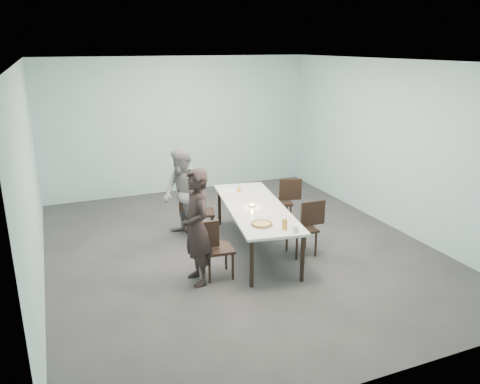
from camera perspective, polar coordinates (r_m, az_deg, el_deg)
name	(u,v)px	position (r m, az deg, el deg)	size (l,w,h in m)	color
ground	(238,248)	(7.85, -0.25, -6.79)	(7.00, 7.00, 0.00)	#333335
room_shell	(238,127)	(7.25, -0.27, 7.95)	(6.02, 7.02, 3.01)	#A9D2D4
table	(255,209)	(7.55, 1.89, -2.12)	(1.31, 2.71, 0.75)	white
chair_near_left	(212,245)	(6.72, -3.38, -6.47)	(0.63, 0.45, 0.87)	black
chair_far_left	(198,209)	(8.17, -5.20, -2.06)	(0.65, 0.52, 0.87)	black
chair_near_right	(306,224)	(7.54, 8.09, -3.87)	(0.62, 0.43, 0.87)	black
chair_far_right	(284,198)	(8.73, 5.42, -0.76)	(0.65, 0.52, 0.87)	black
diner_near	(197,227)	(6.48, -5.32, -4.31)	(0.61, 0.40, 1.66)	black
diner_far	(182,194)	(8.04, -7.04, -0.30)	(0.77, 0.60, 1.58)	gray
pizza	(262,224)	(6.74, 2.65, -3.92)	(0.34, 0.34, 0.04)	white
side_plate	(267,215)	(7.12, 3.25, -2.84)	(0.18, 0.18, 0.01)	white
beer_glass	(285,224)	(6.60, 5.46, -3.94)	(0.08, 0.08, 0.15)	gold
water_tumbler	(295,229)	(6.54, 6.78, -4.50)	(0.08, 0.08, 0.09)	silver
tealight	(252,206)	(7.48, 1.46, -1.70)	(0.06, 0.06, 0.05)	silver
amber_tumbler	(239,190)	(8.24, -0.13, 0.29)	(0.07, 0.07, 0.08)	gold
menu	(232,190)	(8.32, -1.02, 0.19)	(0.30, 0.22, 0.01)	silver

